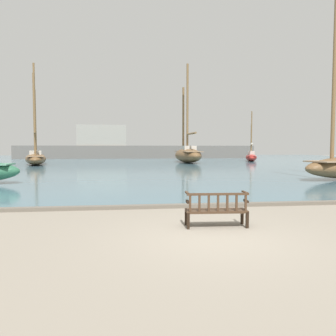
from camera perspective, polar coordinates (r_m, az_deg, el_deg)
name	(u,v)px	position (r m, az deg, el deg)	size (l,w,h in m)	color
ground_plane	(214,238)	(7.80, 8.09, -11.90)	(160.00, 160.00, 0.00)	gray
harbor_water	(140,161)	(51.33, -4.86, 1.24)	(100.00, 80.00, 0.08)	slate
quay_edge_kerb	(185,206)	(11.46, 3.02, -6.58)	(40.00, 0.30, 0.12)	#675F54
park_bench	(216,209)	(8.71, 8.43, -7.10)	(1.63, 0.61, 0.92)	black
sailboat_far_starboard	(36,156)	(42.30, -22.04, 1.88)	(4.57, 9.90, 12.06)	brown
sailboat_far_port	(188,154)	(44.44, 3.44, 2.50)	(3.27, 10.01, 13.26)	brown
sailboat_distant_harbor	(251,156)	(51.12, 14.29, 1.98)	(3.76, 7.31, 7.51)	maroon
far_breakwater	(131,149)	(62.28, -6.52, 3.34)	(44.90, 2.40, 6.35)	#66605B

